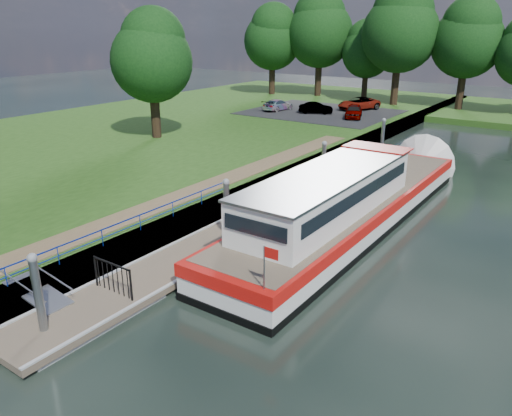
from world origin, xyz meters
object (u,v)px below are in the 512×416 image
Objects in this scene: car_a at (354,111)px; car_b at (316,108)px; car_d at (359,104)px; car_c at (278,105)px; pontoon at (281,210)px; barge at (355,201)px.

car_b is at bearing 157.16° from car_a.
car_b is at bearing -93.86° from car_d.
car_b is 4.19m from car_c.
car_c reaches higher than pontoon.
car_d reaches higher than car_a.
barge is at bearing -170.45° from car_b.
car_a is 0.81× the size of car_d.
car_b reaches higher than pontoon.
car_c is (-15.14, 23.39, 1.21)m from pontoon.
car_c reaches higher than car_b.
barge is 5.51× the size of car_c.
pontoon is at bearing -164.82° from barge.
pontoon is at bearing 127.07° from car_c.
barge reaches higher than pontoon.
car_a is (-10.45, 22.74, 0.38)m from barge.
car_d is (-1.60, 4.74, 0.01)m from car_a.
car_d reaches higher than car_c.
pontoon is 26.28m from car_b.
car_a reaches higher than car_c.
pontoon is 1.42× the size of barge.
barge is 30.01m from car_d.
car_a is at bearing -173.57° from car_c.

